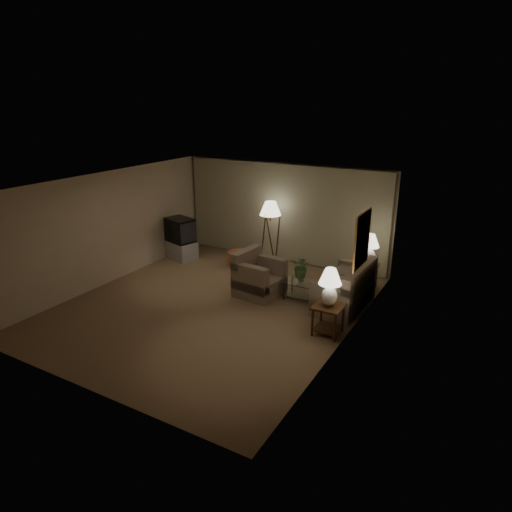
# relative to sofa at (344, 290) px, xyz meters

# --- Properties ---
(ground) EXTENTS (7.00, 7.00, 0.00)m
(ground) POSITION_rel_sofa_xyz_m (-2.50, -1.38, -0.39)
(ground) COLOR olive
(ground) RESTS_ON ground
(room_shell) EXTENTS (6.04, 7.02, 2.72)m
(room_shell) POSITION_rel_sofa_xyz_m (-2.48, 0.13, 1.36)
(room_shell) COLOR beige
(room_shell) RESTS_ON ground
(sofa) EXTENTS (1.80, 1.00, 0.77)m
(sofa) POSITION_rel_sofa_xyz_m (0.00, 0.00, 0.00)
(sofa) COLOR gray
(sofa) RESTS_ON ground
(armchair) EXTENTS (1.16, 1.11, 0.82)m
(armchair) POSITION_rel_sofa_xyz_m (-1.89, -0.38, 0.02)
(armchair) COLOR gray
(armchair) RESTS_ON ground
(side_table_near) EXTENTS (0.55, 0.55, 0.60)m
(side_table_near) POSITION_rel_sofa_xyz_m (0.15, -1.35, 0.03)
(side_table_near) COLOR #371D0F
(side_table_near) RESTS_ON ground
(side_table_far) EXTENTS (0.46, 0.38, 0.60)m
(side_table_far) POSITION_rel_sofa_xyz_m (0.15, 1.25, 0.01)
(side_table_far) COLOR #371D0F
(side_table_far) RESTS_ON ground
(table_lamp_near) EXTENTS (0.44, 0.44, 0.75)m
(table_lamp_near) POSITION_rel_sofa_xyz_m (0.15, -1.35, 0.66)
(table_lamp_near) COLOR white
(table_lamp_near) RESTS_ON side_table_near
(table_lamp_far) EXTENTS (0.43, 0.43, 0.74)m
(table_lamp_far) POSITION_rel_sofa_xyz_m (0.15, 1.25, 0.65)
(table_lamp_far) COLOR white
(table_lamp_far) RESTS_ON side_table_far
(coffee_table) EXTENTS (1.08, 0.59, 0.41)m
(coffee_table) POSITION_rel_sofa_xyz_m (-0.83, -0.10, -0.11)
(coffee_table) COLOR silver
(coffee_table) RESTS_ON ground
(tv_cabinet) EXTENTS (1.21, 1.06, 0.50)m
(tv_cabinet) POSITION_rel_sofa_xyz_m (-5.05, 0.74, -0.14)
(tv_cabinet) COLOR #9B9B9D
(tv_cabinet) RESTS_ON ground
(crt_tv) EXTENTS (1.09, 0.99, 0.67)m
(crt_tv) POSITION_rel_sofa_xyz_m (-5.05, 0.74, 0.45)
(crt_tv) COLOR black
(crt_tv) RESTS_ON tv_cabinet
(floor_lamp) EXTENTS (0.57, 0.57, 1.75)m
(floor_lamp) POSITION_rel_sofa_xyz_m (-2.62, 1.51, 0.53)
(floor_lamp) COLOR #371D0F
(floor_lamp) RESTS_ON ground
(ottoman) EXTENTS (0.61, 0.61, 0.39)m
(ottoman) POSITION_rel_sofa_xyz_m (-3.34, 1.04, -0.19)
(ottoman) COLOR #B45B3D
(ottoman) RESTS_ON ground
(vase) EXTENTS (0.18, 0.18, 0.16)m
(vase) POSITION_rel_sofa_xyz_m (-0.98, -0.10, 0.11)
(vase) COLOR white
(vase) RESTS_ON coffee_table
(flowers) EXTENTS (0.47, 0.41, 0.51)m
(flowers) POSITION_rel_sofa_xyz_m (-0.98, -0.10, 0.45)
(flowers) COLOR #487B36
(flowers) RESTS_ON vase
(book) EXTENTS (0.20, 0.24, 0.02)m
(book) POSITION_rel_sofa_xyz_m (-0.58, -0.20, 0.04)
(book) COLOR olive
(book) RESTS_ON coffee_table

